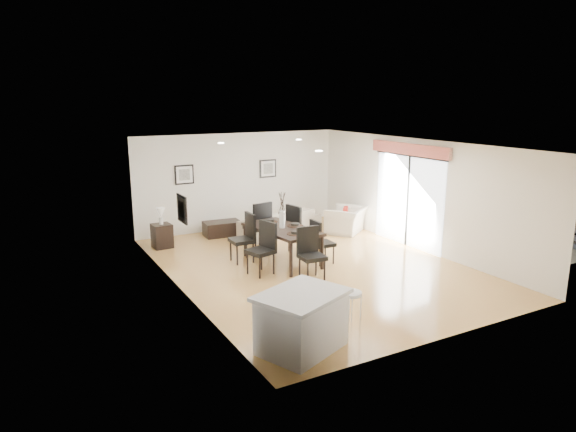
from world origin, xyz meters
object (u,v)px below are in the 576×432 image
dining_chair_efar (298,226)px  dining_chair_enear (320,240)px  dining_chair_wnear (264,245)px  kitchen_island (301,321)px  dining_chair_wfar (246,235)px  coffee_table (222,228)px  sofa (280,222)px  dining_table (282,231)px  side_table (162,236)px  dining_chair_foot (260,223)px  dining_chair_head (310,250)px  armchair (346,220)px  bar_stool (351,298)px

dining_chair_efar → dining_chair_enear: bearing=171.9°
dining_chair_wnear → kitchen_island: 3.48m
dining_chair_wfar → coffee_table: (0.36, 2.36, -0.43)m
dining_chair_wnear → coffee_table: dining_chair_wnear is taller
dining_chair_wfar → sofa: bearing=134.9°
dining_table → kitchen_island: 4.16m
dining_chair_enear → side_table: size_ratio=1.68×
side_table → dining_chair_enear: bearing=-47.2°
dining_chair_efar → dining_table: bearing=115.9°
coffee_table → sofa: bearing=-19.8°
coffee_table → kitchen_island: bearing=-97.4°
dining_chair_foot → kitchen_island: 5.27m
dining_chair_enear → dining_chair_head: bearing=138.3°
armchair → kitchen_island: 6.94m
dining_chair_enear → bar_stool: dining_chair_enear is taller
sofa → coffee_table: sofa is taller
dining_chair_wfar → coffee_table: dining_chair_wfar is taller
coffee_table → dining_table: bearing=-79.2°
bar_stool → dining_chair_foot: bearing=80.4°
sofa → dining_table: dining_table is taller
dining_chair_wnear → dining_chair_enear: dining_chair_wnear is taller
armchair → dining_table: dining_table is taller
sofa → dining_chair_wnear: 3.22m
dining_chair_wnear → dining_chair_efar: 1.65m
dining_chair_efar → bar_stool: (-1.50, -4.25, -0.02)m
dining_chair_head → side_table: 4.24m
dining_chair_enear → dining_chair_wnear: bearing=90.9°
dining_chair_foot → side_table: 2.48m
armchair → bar_stool: (-3.63, -5.27, 0.29)m
dining_chair_head → side_table: (-2.07, 3.69, -0.31)m
dining_table → side_table: dining_table is taller
dining_chair_wnear → dining_chair_enear: (1.38, -0.02, -0.06)m
dining_chair_efar → dining_chair_wnear: bearing=115.4°
armchair → dining_chair_wnear: (-3.49, -1.94, 0.27)m
armchair → side_table: bearing=-47.8°
dining_chair_efar → coffee_table: size_ratio=1.21×
side_table → coffee_table: bearing=11.4°
dining_chair_wnear → dining_chair_foot: bearing=141.6°
dining_chair_wfar → dining_chair_foot: dining_chair_foot is taller
dining_table → coffee_table: size_ratio=2.11×
armchair → sofa: bearing=-59.0°
sofa → dining_table: 2.49m
dining_chair_efar → dining_chair_head: (-0.67, -1.68, -0.05)m
armchair → dining_chair_enear: (-2.12, -1.97, 0.21)m
coffee_table → side_table: bearing=-164.2°
dining_chair_enear → dining_table: bearing=56.8°
armchair → dining_chair_efar: 2.38m
kitchen_island → dining_chair_foot: bearing=48.6°
side_table → bar_stool: (1.24, -6.27, 0.34)m
dining_chair_foot → dining_chair_enear: bearing=102.1°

